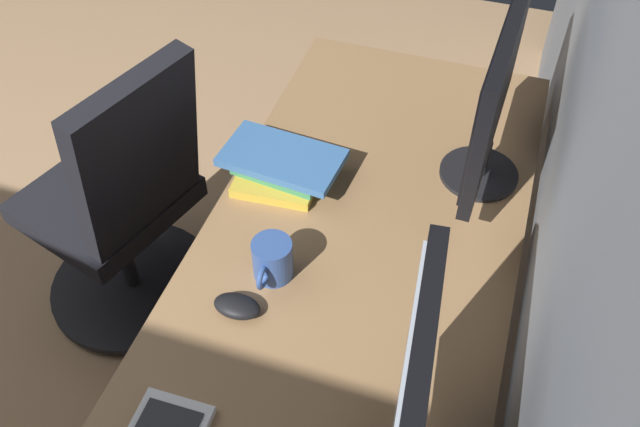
{
  "coord_description": "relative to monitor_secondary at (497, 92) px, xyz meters",
  "views": [
    {
      "loc": [
        0.71,
        2.2,
        1.94
      ],
      "look_at": [
        -0.17,
        1.91,
        0.95
      ],
      "focal_mm": 38.17,
      "sensor_mm": 36.0,
      "label": 1
    }
  ],
  "objects": [
    {
      "name": "mouse_main",
      "position": [
        0.58,
        -0.42,
        -0.25
      ],
      "size": [
        0.06,
        0.1,
        0.03
      ],
      "primitive_type": "ellipsoid",
      "color": "black",
      "rests_on": "desk"
    },
    {
      "name": "wall_back",
      "position": [
        0.62,
        0.21,
        0.31
      ],
      "size": [
        4.85,
        0.1,
        2.6
      ],
      "primitive_type": "cube",
      "color": "#8C939E",
      "rests_on": "ground"
    },
    {
      "name": "coffee_mug",
      "position": [
        0.46,
        -0.38,
        -0.21
      ],
      "size": [
        0.13,
        0.09,
        0.1
      ],
      "color": "#335193",
      "rests_on": "desk"
    },
    {
      "name": "monitor_secondary",
      "position": [
        0.0,
        0.0,
        0.0
      ],
      "size": [
        0.56,
        0.2,
        0.46
      ],
      "color": "black",
      "rests_on": "desk"
    },
    {
      "name": "office_chair",
      "position": [
        0.19,
        -0.98,
        -0.54
      ],
      "size": [
        0.56,
        0.6,
        0.97
      ],
      "color": "black",
      "rests_on": "ground"
    },
    {
      "name": "desk",
      "position": [
        0.45,
        -0.23,
        -0.33
      ],
      "size": [
        1.85,
        0.74,
        0.73
      ],
      "color": "#936D47",
      "rests_on": "ground"
    },
    {
      "name": "book_stack_near",
      "position": [
        0.15,
        -0.48,
        -0.23
      ],
      "size": [
        0.24,
        0.31,
        0.07
      ],
      "color": "gold",
      "rests_on": "desk"
    }
  ]
}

